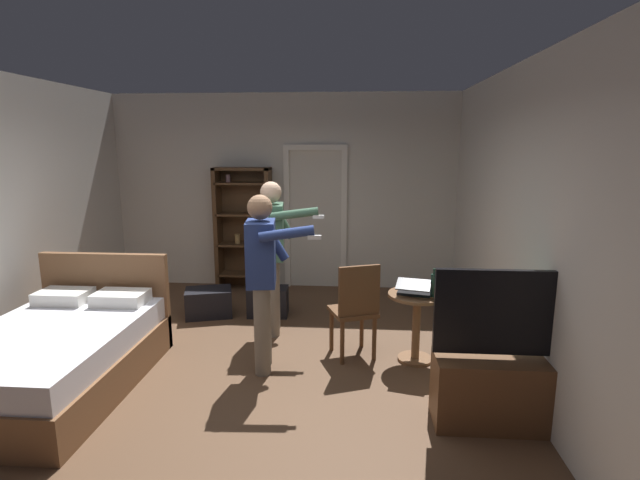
{
  "coord_description": "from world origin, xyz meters",
  "views": [
    {
      "loc": [
        1.08,
        -4.06,
        2.14
      ],
      "look_at": [
        0.72,
        0.57,
        1.21
      ],
      "focal_mm": 26.89,
      "sensor_mm": 36.0,
      "label": 1
    }
  ],
  "objects": [
    {
      "name": "ground_plane",
      "position": [
        0.0,
        0.0,
        0.0
      ],
      "size": [
        6.56,
        6.56,
        0.0
      ],
      "primitive_type": "plane",
      "color": "brown"
    },
    {
      "name": "wall_back",
      "position": [
        0.0,
        3.04,
        1.43
      ],
      "size": [
        5.29,
        0.12,
        2.86
      ],
      "primitive_type": "cube",
      "color": "beige",
      "rests_on": "ground_plane"
    },
    {
      "name": "wall_right",
      "position": [
        2.58,
        0.0,
        1.43
      ],
      "size": [
        0.12,
        6.21,
        2.86
      ],
      "primitive_type": "cube",
      "color": "beige",
      "rests_on": "ground_plane"
    },
    {
      "name": "doorway_frame",
      "position": [
        0.47,
        2.96,
        1.22
      ],
      "size": [
        0.93,
        0.08,
        2.13
      ],
      "color": "white",
      "rests_on": "ground_plane"
    },
    {
      "name": "bed",
      "position": [
        -1.56,
        -0.27,
        0.3
      ],
      "size": [
        1.35,
        2.01,
        1.02
      ],
      "color": "brown",
      "rests_on": "ground_plane"
    },
    {
      "name": "bookshelf",
      "position": [
        -0.58,
        2.82,
        0.97
      ],
      "size": [
        0.82,
        0.32,
        1.81
      ],
      "color": "#4C331E",
      "rests_on": "ground_plane"
    },
    {
      "name": "tv_flatscreen",
      "position": [
        2.22,
        -0.59,
        0.37
      ],
      "size": [
        1.12,
        0.4,
        1.24
      ],
      "color": "brown",
      "rests_on": "ground_plane"
    },
    {
      "name": "side_table",
      "position": [
        1.69,
        0.5,
        0.47
      ],
      "size": [
        0.58,
        0.58,
        0.7
      ],
      "color": "brown",
      "rests_on": "ground_plane"
    },
    {
      "name": "laptop",
      "position": [
        1.65,
        0.45,
        0.75
      ],
      "size": [
        0.39,
        0.39,
        0.16
      ],
      "color": "black",
      "rests_on": "side_table"
    },
    {
      "name": "bottle_on_table",
      "position": [
        1.83,
        0.42,
        0.82
      ],
      "size": [
        0.06,
        0.06,
        0.28
      ],
      "color": "#203B2E",
      "rests_on": "side_table"
    },
    {
      "name": "wooden_chair",
      "position": [
        1.08,
        0.5,
        0.54
      ],
      "size": [
        0.54,
        0.54,
        0.99
      ],
      "color": "brown",
      "rests_on": "ground_plane"
    },
    {
      "name": "person_blue_shirt",
      "position": [
        0.22,
        0.2,
        0.97
      ],
      "size": [
        0.73,
        0.55,
        1.69
      ],
      "color": "gray",
      "rests_on": "ground_plane"
    },
    {
      "name": "person_striped_shirt",
      "position": [
        0.15,
        1.14,
        1.01
      ],
      "size": [
        0.75,
        0.58,
        1.74
      ],
      "color": "gray",
      "rests_on": "ground_plane"
    },
    {
      "name": "suitcase_dark",
      "position": [
        -0.02,
        1.66,
        0.18
      ],
      "size": [
        0.51,
        0.34,
        0.37
      ],
      "primitive_type": "cube",
      "rotation": [
        0.0,
        0.0,
        0.05
      ],
      "color": "black",
      "rests_on": "ground_plane"
    },
    {
      "name": "suitcase_small",
      "position": [
        -0.77,
        1.59,
        0.17
      ],
      "size": [
        0.65,
        0.54,
        0.35
      ],
      "primitive_type": "cube",
      "rotation": [
        0.0,
        0.0,
        0.28
      ],
      "color": "black",
      "rests_on": "ground_plane"
    }
  ]
}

